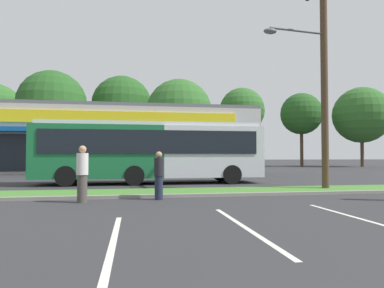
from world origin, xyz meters
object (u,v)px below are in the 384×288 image
city_bus (151,151)px  car_1 (168,165)px  pedestrian_mid (159,175)px  utility_pole (321,73)px  pedestrian_near_bench (82,174)px

city_bus → car_1: city_bus is taller
city_bus → pedestrian_mid: (-0.07, -6.84, -0.94)m
utility_pole → pedestrian_near_bench: 10.64m
car_1 → pedestrian_near_bench: bearing=-107.5°
city_bus → pedestrian_mid: size_ratio=7.29×
car_1 → utility_pole: bearing=-62.6°
car_1 → pedestrian_mid: bearing=-97.1°
city_bus → car_1: (1.50, 5.68, -0.95)m
pedestrian_near_bench → car_1: bearing=76.8°
pedestrian_near_bench → pedestrian_mid: 2.49m
utility_pole → pedestrian_mid: size_ratio=5.75×
utility_pole → car_1: size_ratio=2.06×
utility_pole → car_1: 12.77m
pedestrian_near_bench → pedestrian_mid: size_ratio=1.11×
city_bus → pedestrian_near_bench: (-2.54, -7.16, -0.85)m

